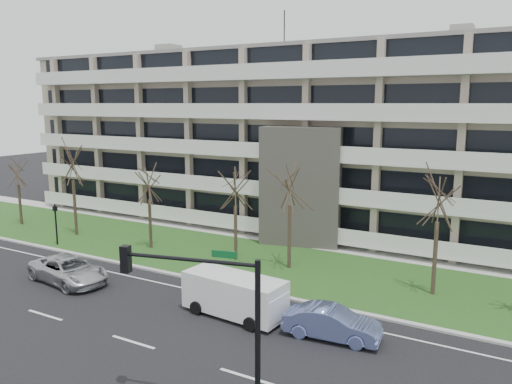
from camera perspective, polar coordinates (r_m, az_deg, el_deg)
The scene contains 17 objects.
ground at distance 24.33m, azimuth -13.86°, elevation -16.32°, with size 160.00×160.00×0.00m, color black.
grass_verge at distance 34.18m, azimuth 1.28°, elevation -8.09°, with size 90.00×10.00×0.06m, color #224918.
curb at distance 30.10m, azimuth -3.27°, elevation -10.62°, with size 90.00×0.35×0.12m, color #B2B2AD.
sidewalk at distance 38.91m, azimuth 5.10°, elevation -5.84°, with size 90.00×2.00×0.08m, color #B2B2AD.
lane_edge_line at distance 28.95m, azimuth -4.89°, elevation -11.62°, with size 90.00×0.12×0.01m, color white.
apartment_building at distance 43.85m, azimuth 8.92°, elevation 5.95°, with size 60.50×15.10×18.75m.
silver_pickup at distance 32.54m, azimuth -20.64°, elevation -8.32°, with size 2.58×5.60×1.56m, color silver.
blue_sedan at distance 23.98m, azimuth 8.68°, elevation -14.59°, with size 1.56×4.48×1.47m, color #7584CB.
white_van at distance 25.81m, azimuth -2.37°, elevation -11.38°, with size 5.58×2.62×2.10m.
traffic_signal at distance 17.34m, azimuth -5.31°, elevation -13.23°, with size 5.03×1.46×5.96m.
pedestrian_signal at distance 40.77m, azimuth -21.92°, elevation -2.92°, with size 0.30×0.24×3.18m.
tree_0 at distance 48.48m, azimuth -25.64°, elevation 2.43°, with size 3.26×3.26×6.51m.
tree_1 at distance 42.61m, azimuth -20.32°, elevation 3.69°, with size 4.12×4.12×8.23m.
tree_2 at distance 37.28m, azimuth -12.18°, elevation 1.30°, with size 3.31×3.31×6.62m.
tree_3 at distance 33.59m, azimuth -2.39°, elevation 0.84°, with size 3.41×3.41×6.82m.
tree_4 at distance 31.87m, azimuth 3.91°, elevation 1.38°, with size 3.78×3.78×7.57m.
tree_5 at distance 29.03m, azimuth 20.20°, elevation -0.09°, with size 3.78×3.78×7.56m.
Camera 1 is at (15.19, -15.70, 10.72)m, focal length 35.00 mm.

